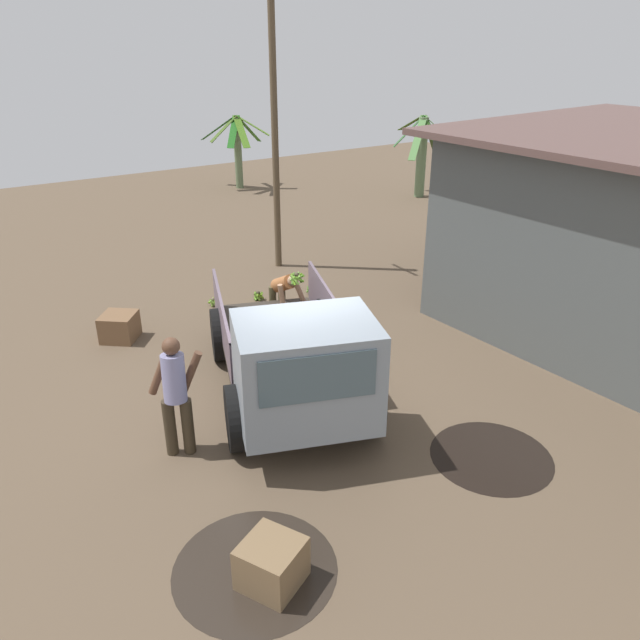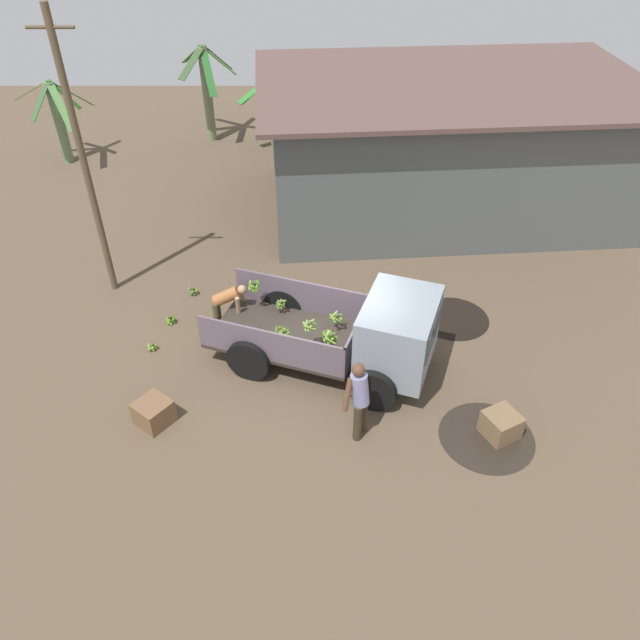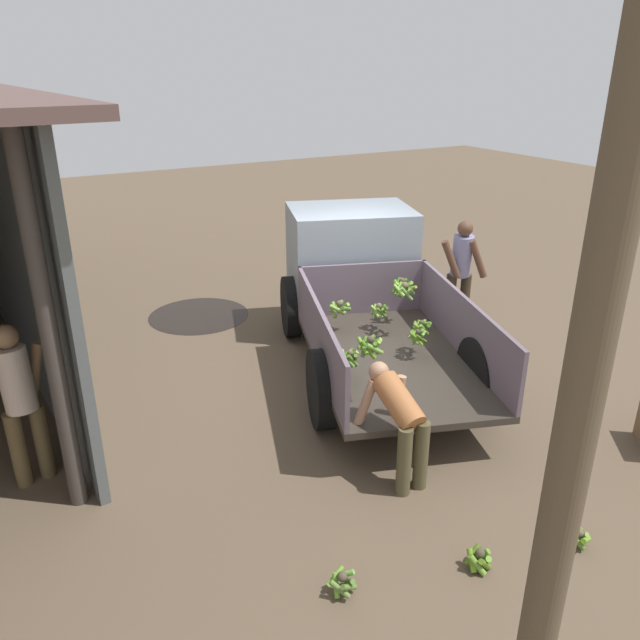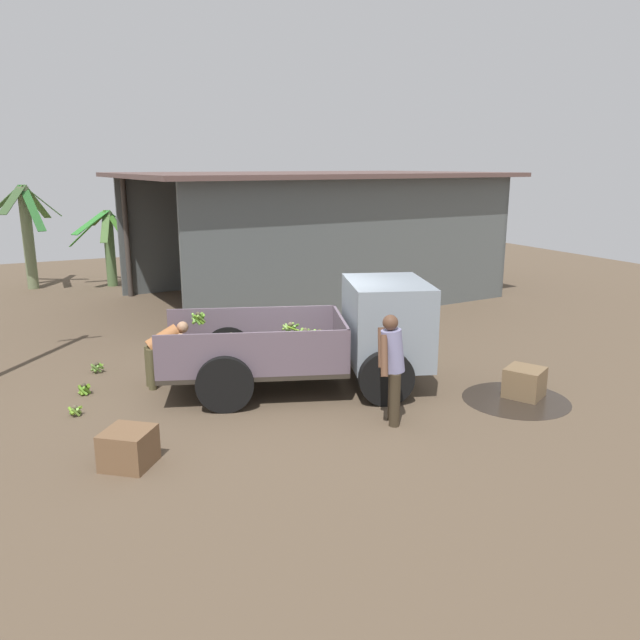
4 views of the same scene
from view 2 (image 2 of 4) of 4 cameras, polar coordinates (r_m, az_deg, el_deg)
name	(u,v)px [view 2 (image 2 of 4)]	position (r m, az deg, el deg)	size (l,w,h in m)	color
ground	(332,353)	(13.63, 1.08, -3.02)	(36.00, 36.00, 0.00)	brown
mud_patch_0	(486,437)	(12.33, 14.98, -10.30)	(1.79, 1.79, 0.01)	#2B231D
mud_patch_1	(453,318)	(14.89, 12.09, 0.15)	(1.66, 1.66, 0.01)	black
cargo_truck	(370,335)	(12.57, 4.59, -1.34)	(4.97, 3.28, 1.90)	#332D25
warehouse_shed	(468,117)	(18.81, 13.38, 17.63)	(11.20, 7.64, 3.67)	#535959
utility_pole	(84,162)	(14.82, -20.79, 13.34)	(0.93, 0.16, 6.49)	brown
banana_palm_0	(59,120)	(23.27, -22.75, 16.49)	(2.19, 2.47, 2.72)	#657E56
banana_palm_2	(207,92)	(23.64, -10.29, 19.87)	(2.06, 2.48, 3.29)	#717E58
banana_palm_3	(274,109)	(22.92, -4.26, 18.65)	(2.18, 2.04, 2.47)	#557242
person_foreground_visitor	(359,397)	(11.32, 3.60, -7.05)	(0.59, 0.73, 1.72)	#372D1F
person_worker_loading	(226,302)	(14.04, -8.55, 1.62)	(0.79, 0.60, 1.15)	brown
person_bystander_near_shed	(309,221)	(16.48, -1.01, 9.01)	(0.43, 0.65, 1.69)	brown
banana_bunch_on_ground_0	(193,290)	(15.57, -11.53, 2.67)	(0.26, 0.26, 0.21)	#47402E
banana_bunch_on_ground_1	(152,346)	(14.12, -15.10, -2.35)	(0.23, 0.22, 0.18)	brown
banana_bunch_on_ground_2	(170,320)	(14.77, -13.51, 0.04)	(0.23, 0.23, 0.21)	#423C2B
wooden_crate_0	(154,413)	(12.42, -14.97, -8.17)	(0.61, 0.61, 0.50)	brown
wooden_crate_1	(501,425)	(12.27, 16.21, -9.19)	(0.59, 0.59, 0.51)	brown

